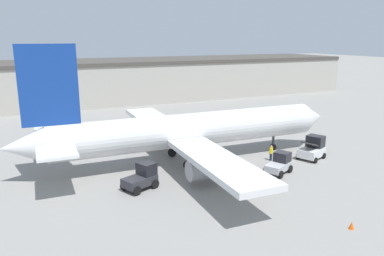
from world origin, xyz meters
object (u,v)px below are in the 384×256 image
Objects in this scene: airplane at (183,131)px; safety_cone_near at (352,225)px; belt_loader_truck at (313,148)px; pushback_tug at (142,177)px; ground_crew_worker at (271,153)px; baggage_tug at (279,164)px.

airplane is 63.35× the size of safety_cone_near.
belt_loader_truck is 19.06m from pushback_tug.
belt_loader_truck is (13.11, -4.69, -2.27)m from airplane.
ground_crew_worker reaches higher than safety_cone_near.
baggage_tug is at bearing 77.82° from safety_cone_near.
airplane is at bearing 16.39° from pushback_tug.
airplane is 8.03m from pushback_tug.
pushback_tug is (-5.96, -4.83, -2.37)m from airplane.
ground_crew_worker is at bearing -17.21° from pushback_tug.
safety_cone_near is at bearing 67.16° from ground_crew_worker.
baggage_tug is 6.36m from belt_loader_truck.
airplane is 10.12m from baggage_tug.
airplane is at bearing 137.75° from belt_loader_truck.
airplane is 9.60m from ground_crew_worker.
safety_cone_near is at bearing -145.37° from belt_loader_truck.
airplane is at bearing 110.98° from baggage_tug.
belt_loader_truck is 1.05× the size of pushback_tug.
pushback_tug is 16.71m from safety_cone_near.
ground_crew_worker is at bearing -19.92° from airplane.
airplane is 14.10m from belt_loader_truck.
belt_loader_truck is (4.49, -1.24, 0.22)m from ground_crew_worker.
airplane reaches higher than ground_crew_worker.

